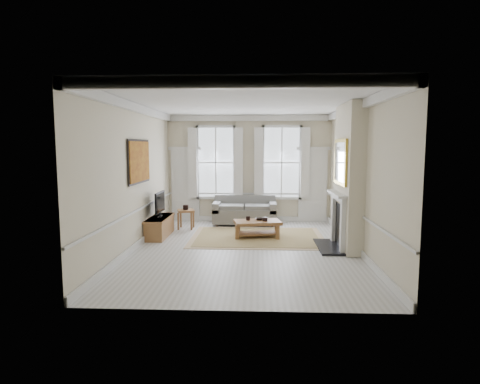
{
  "coord_description": "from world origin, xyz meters",
  "views": [
    {
      "loc": [
        0.3,
        -9.25,
        2.41
      ],
      "look_at": [
        -0.16,
        0.93,
        1.25
      ],
      "focal_mm": 30.0,
      "sensor_mm": 36.0,
      "label": 1
    }
  ],
  "objects_px": {
    "sofa": "(245,212)",
    "side_table": "(186,213)",
    "coffee_table": "(257,224)",
    "tv_stand": "(160,227)"
  },
  "relations": [
    {
      "from": "sofa",
      "to": "tv_stand",
      "type": "relative_size",
      "value": 1.32
    },
    {
      "from": "coffee_table",
      "to": "tv_stand",
      "type": "distance_m",
      "value": 2.63
    },
    {
      "from": "coffee_table",
      "to": "tv_stand",
      "type": "relative_size",
      "value": 0.9
    },
    {
      "from": "sofa",
      "to": "side_table",
      "type": "bearing_deg",
      "value": -154.0
    },
    {
      "from": "sofa",
      "to": "side_table",
      "type": "height_order",
      "value": "sofa"
    },
    {
      "from": "side_table",
      "to": "coffee_table",
      "type": "bearing_deg",
      "value": -26.76
    },
    {
      "from": "coffee_table",
      "to": "tv_stand",
      "type": "xyz_separation_m",
      "value": [
        -2.63,
        0.03,
        -0.11
      ]
    },
    {
      "from": "sofa",
      "to": "coffee_table",
      "type": "xyz_separation_m",
      "value": [
        0.4,
        -1.89,
        0.01
      ]
    },
    {
      "from": "side_table",
      "to": "coffee_table",
      "type": "distance_m",
      "value": 2.36
    },
    {
      "from": "side_table",
      "to": "sofa",
      "type": "bearing_deg",
      "value": 26.0
    }
  ]
}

